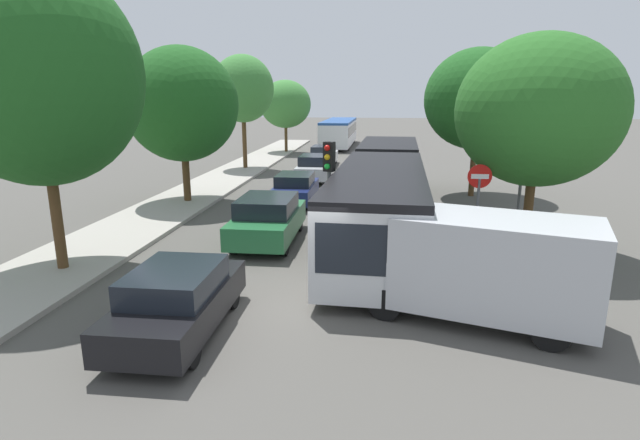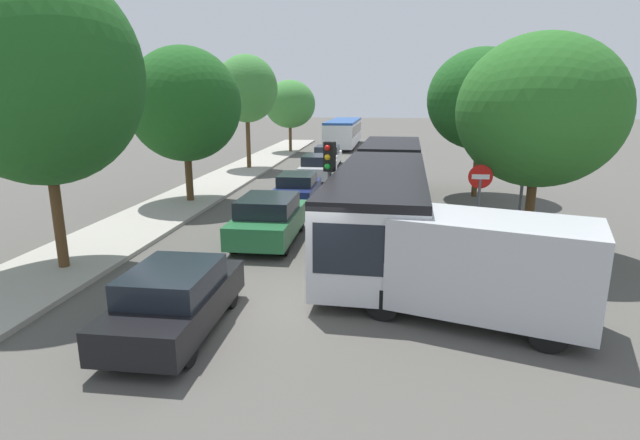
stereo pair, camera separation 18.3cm
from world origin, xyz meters
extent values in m
plane|color=#4F4C47|center=(0.00, 0.00, 0.00)|extent=(200.00, 200.00, 0.00)
cube|color=#9E998E|center=(-7.03, 18.64, 0.07)|extent=(3.20, 47.28, 0.14)
cube|color=silver|center=(1.93, 4.31, 1.34)|extent=(3.05, 9.87, 2.11)
cube|color=black|center=(1.93, 4.31, 1.72)|extent=(3.05, 9.48, 0.93)
cube|color=black|center=(1.93, 4.31, 2.49)|extent=(3.05, 9.87, 0.21)
cube|color=silver|center=(2.34, 13.55, 1.34)|extent=(2.91, 6.79, 2.11)
cube|color=black|center=(2.34, 13.55, 1.72)|extent=(2.92, 6.53, 0.93)
cube|color=black|center=(2.34, 13.55, 2.49)|extent=(2.91, 6.79, 0.21)
cylinder|color=black|center=(2.17, 9.70, 1.34)|extent=(1.98, 1.11, 1.94)
cube|color=black|center=(1.72, -0.53, 1.59)|extent=(2.31, 0.20, 1.13)
cylinder|color=black|center=(2.89, 1.14, 0.51)|extent=(0.35, 1.04, 1.03)
cylinder|color=black|center=(0.69, 1.23, 0.51)|extent=(0.35, 1.04, 1.03)
cylinder|color=black|center=(3.17, 7.38, 0.51)|extent=(0.35, 1.04, 1.03)
cylinder|color=black|center=(0.97, 7.48, 0.51)|extent=(0.35, 1.04, 1.03)
cylinder|color=black|center=(3.44, 13.50, 0.51)|extent=(0.35, 1.04, 1.03)
cylinder|color=black|center=(1.24, 13.60, 0.51)|extent=(0.35, 1.04, 1.03)
cube|color=silver|center=(-1.95, 37.28, 1.28)|extent=(2.73, 11.62, 2.01)
cube|color=black|center=(-1.95, 37.28, 1.65)|extent=(2.74, 11.04, 0.85)
cube|color=#234C93|center=(-1.95, 37.28, 2.39)|extent=(2.73, 11.62, 0.20)
cylinder|color=black|center=(-2.97, 41.11, 0.50)|extent=(0.32, 1.01, 1.01)
cylinder|color=black|center=(-0.82, 41.09, 0.50)|extent=(0.32, 1.01, 1.01)
cylinder|color=black|center=(-3.07, 33.82, 0.50)|extent=(0.32, 1.01, 1.01)
cylinder|color=black|center=(-0.92, 33.79, 0.50)|extent=(0.32, 1.01, 1.01)
cube|color=black|center=(-2.12, -1.59, 0.58)|extent=(1.74, 4.08, 0.66)
cube|color=black|center=(-2.12, -1.68, 1.16)|extent=(1.60, 2.14, 0.50)
cylinder|color=black|center=(-2.85, -0.29, 0.31)|extent=(0.22, 0.62, 0.62)
cylinder|color=black|center=(-1.40, -0.28, 0.31)|extent=(0.22, 0.62, 0.62)
cylinder|color=black|center=(-2.85, -2.89, 0.31)|extent=(0.22, 0.62, 0.62)
cylinder|color=black|center=(-1.39, -2.89, 0.31)|extent=(0.22, 0.62, 0.62)
cube|color=#236638|center=(-1.73, 5.10, 0.63)|extent=(1.89, 4.44, 0.72)
cube|color=black|center=(-1.73, 5.00, 1.27)|extent=(1.74, 2.33, 0.55)
cylinder|color=black|center=(-2.53, 6.52, 0.34)|extent=(0.23, 0.68, 0.68)
cylinder|color=black|center=(-0.95, 6.53, 0.34)|extent=(0.23, 0.68, 0.68)
cylinder|color=black|center=(-2.52, 3.68, 0.34)|extent=(0.23, 0.68, 0.68)
cylinder|color=black|center=(-0.94, 3.69, 0.34)|extent=(0.23, 0.68, 0.68)
cube|color=navy|center=(-1.82, 11.17, 0.56)|extent=(1.68, 3.94, 0.64)
cube|color=black|center=(-1.82, 11.07, 1.12)|extent=(1.54, 2.07, 0.49)
cylinder|color=black|center=(-2.53, 12.42, 0.30)|extent=(0.21, 0.60, 0.60)
cylinder|color=black|center=(-1.12, 12.43, 0.30)|extent=(0.21, 0.60, 0.60)
cylinder|color=black|center=(-2.52, 9.91, 0.30)|extent=(0.21, 0.60, 0.60)
cylinder|color=black|center=(-1.12, 9.91, 0.30)|extent=(0.21, 0.60, 0.60)
cube|color=#B7BABF|center=(-1.74, 17.53, 0.60)|extent=(1.80, 4.21, 0.68)
cube|color=black|center=(-1.74, 17.43, 1.20)|extent=(1.65, 2.21, 0.52)
cylinder|color=black|center=(-2.49, 18.88, 0.32)|extent=(0.22, 0.64, 0.64)
cylinder|color=black|center=(-0.99, 18.88, 0.32)|extent=(0.22, 0.64, 0.64)
cylinder|color=black|center=(-2.49, 16.18, 0.32)|extent=(0.22, 0.64, 0.64)
cylinder|color=black|center=(-0.99, 16.19, 0.32)|extent=(0.22, 0.64, 0.64)
cube|color=white|center=(-1.93, 23.73, 0.57)|extent=(1.69, 3.96, 0.64)
cube|color=black|center=(-1.93, 23.63, 1.13)|extent=(1.55, 2.08, 0.49)
cylinder|color=black|center=(-2.64, 24.99, 0.30)|extent=(0.21, 0.60, 0.60)
cylinder|color=black|center=(-1.23, 25.00, 0.30)|extent=(0.21, 0.60, 0.60)
cylinder|color=black|center=(-2.63, 22.46, 0.30)|extent=(0.21, 0.60, 0.60)
cylinder|color=black|center=(-1.22, 22.46, 0.30)|extent=(0.21, 0.60, 0.60)
cube|color=#B7BABF|center=(4.35, -0.32, 1.31)|extent=(4.51, 3.14, 2.00)
cube|color=#B7BABF|center=(1.97, 0.44, 0.84)|extent=(1.43, 2.08, 1.00)
cylinder|color=black|center=(2.10, -0.49, 0.36)|extent=(0.76, 0.45, 0.72)
cylinder|color=black|center=(2.60, 1.12, 0.36)|extent=(0.76, 0.45, 0.72)
cylinder|color=black|center=(5.24, -1.48, 0.36)|extent=(0.76, 0.45, 0.72)
cylinder|color=black|center=(5.75, 0.12, 0.36)|extent=(0.76, 0.45, 0.72)
cylinder|color=#56595E|center=(0.37, 4.47, 1.70)|extent=(0.12, 0.12, 3.40)
cube|color=black|center=(0.37, 4.47, 2.95)|extent=(0.38, 0.33, 0.90)
sphere|color=red|center=(0.32, 4.33, 3.23)|extent=(0.18, 0.18, 0.18)
sphere|color=#EAAD14|center=(0.32, 4.33, 2.95)|extent=(0.18, 0.18, 0.18)
sphere|color=green|center=(0.32, 4.33, 2.67)|extent=(0.18, 0.18, 0.18)
cylinder|color=#56595E|center=(4.82, 4.21, 1.20)|extent=(0.08, 0.08, 2.40)
cylinder|color=red|center=(4.82, 4.21, 2.47)|extent=(0.70, 0.03, 0.70)
cube|color=white|center=(4.82, 4.19, 2.47)|extent=(0.50, 0.04, 0.14)
cylinder|color=#56595E|center=(6.48, 6.00, 1.80)|extent=(0.10, 0.10, 3.60)
cube|color=#197A38|center=(6.48, 6.00, 3.30)|extent=(0.12, 1.40, 0.28)
cube|color=#197A38|center=(6.48, 6.00, 2.96)|extent=(0.12, 1.40, 0.28)
cylinder|color=#51381E|center=(-6.74, 1.50, 1.58)|extent=(0.28, 0.28, 3.16)
ellipsoid|color=#1E561E|center=(-6.74, 1.50, 5.28)|extent=(5.16, 5.16, 5.66)
cylinder|color=#51381E|center=(-6.69, 10.65, 1.27)|extent=(0.32, 0.32, 2.53)
ellipsoid|color=#1E561E|center=(-6.69, 10.65, 4.38)|extent=(4.90, 4.90, 4.93)
ellipsoid|color=#33752D|center=(-6.28, 11.16, 3.64)|extent=(2.94, 2.94, 2.71)
cylinder|color=#51381E|center=(-6.85, 21.25, 1.79)|extent=(0.28, 0.28, 3.59)
ellipsoid|color=#3D7F38|center=(-6.85, 21.25, 5.17)|extent=(3.96, 3.96, 4.22)
ellipsoid|color=#3D7F38|center=(-7.17, 21.19, 4.54)|extent=(2.37, 2.37, 2.32)
cylinder|color=#51381E|center=(-5.94, 31.13, 1.29)|extent=(0.25, 0.25, 2.58)
ellipsoid|color=#3D7F38|center=(-5.94, 31.13, 4.05)|extent=(4.21, 4.21, 3.91)
cylinder|color=#51381E|center=(6.52, 5.05, 1.32)|extent=(0.28, 0.28, 2.64)
ellipsoid|color=#286623|center=(6.52, 5.05, 4.32)|extent=(4.83, 4.83, 4.47)
ellipsoid|color=#33752D|center=(6.87, 4.73, 3.65)|extent=(2.90, 2.90, 2.46)
cylinder|color=#51381E|center=(6.39, 13.95, 1.42)|extent=(0.27, 0.27, 2.84)
ellipsoid|color=#1E561E|center=(6.39, 13.95, 4.59)|extent=(4.95, 4.95, 4.67)
ellipsoid|color=#286623|center=(6.08, 14.04, 3.89)|extent=(2.97, 2.97, 2.57)
camera|label=1|loc=(1.87, -10.66, 4.77)|focal=28.00mm
camera|label=2|loc=(2.05, -10.64, 4.77)|focal=28.00mm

